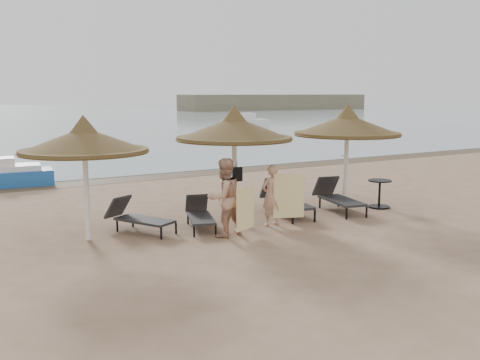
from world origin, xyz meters
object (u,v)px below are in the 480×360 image
object	(u,v)px
lounger_near_left	(200,214)
side_table	(379,195)
lounger_far_left	(137,216)
lounger_far_right	(337,196)
person_left	(224,191)
palapa_right	(347,125)
pedal_boat	(19,175)
lounger_near_right	(284,199)
person_right	(271,190)
palapa_center	(234,129)
palapa_left	(84,141)

from	to	relation	value
lounger_near_left	side_table	distance (m)	5.46
side_table	lounger_far_left	bearing A→B (deg)	172.23
lounger_far_right	person_left	bearing A→B (deg)	-157.05
lounger_near_left	lounger_far_right	bearing A→B (deg)	15.23
palapa_right	pedal_boat	bearing A→B (deg)	130.34
palapa_right	lounger_far_right	distance (m)	1.99
lounger_near_right	person_right	bearing A→B (deg)	-129.80
palapa_center	person_right	world-z (taller)	palapa_center
palapa_left	lounger_far_left	xyz separation A→B (m)	(1.19, 0.19, -1.85)
person_left	lounger_far_left	bearing A→B (deg)	-52.61
lounger_near_left	lounger_near_right	distance (m)	2.62
pedal_boat	side_table	bearing A→B (deg)	-42.82
side_table	person_right	world-z (taller)	person_right
side_table	person_left	world-z (taller)	person_left
palapa_center	person_right	bearing A→B (deg)	-61.69
palapa_right	palapa_left	bearing A→B (deg)	177.43
lounger_far_left	lounger_near_right	bearing A→B (deg)	-32.02
palapa_right	side_table	size ratio (longest dim) A/B	3.74
palapa_center	person_left	size ratio (longest dim) A/B	1.42
lounger_far_left	person_left	xyz separation A→B (m)	(1.58, -1.44, 0.68)
palapa_right	lounger_near_left	bearing A→B (deg)	178.62
palapa_center	side_table	world-z (taller)	palapa_center
palapa_right	person_left	bearing A→B (deg)	-168.07
lounger_near_right	person_right	size ratio (longest dim) A/B	1.23
palapa_left	side_table	xyz separation A→B (m)	(8.09, -0.75, -1.84)
palapa_left	person_right	distance (m)	4.55
palapa_left	lounger_near_right	bearing A→B (deg)	-0.78
side_table	lounger_near_left	bearing A→B (deg)	174.31
lounger_near_left	lounger_near_right	bearing A→B (deg)	21.34
side_table	person_right	bearing A→B (deg)	-176.87
lounger_far_left	lounger_near_right	size ratio (longest dim) A/B	0.85
lounger_near_left	side_table	xyz separation A→B (m)	(5.44, -0.54, 0.04)
palapa_center	person_left	xyz separation A→B (m)	(-0.97, -1.23, -1.30)
person_left	palapa_right	bearing A→B (deg)	-178.22
lounger_far_left	person_right	size ratio (longest dim) A/B	1.04
lounger_far_right	lounger_near_right	bearing A→B (deg)	178.04
lounger_far_left	palapa_center	bearing A→B (deg)	-33.08
palapa_left	person_right	bearing A→B (deg)	-12.81
lounger_far_right	side_table	size ratio (longest dim) A/B	2.60
lounger_far_left	lounger_near_right	world-z (taller)	lounger_near_right
person_left	pedal_boat	world-z (taller)	person_left
palapa_left	side_table	world-z (taller)	palapa_left
palapa_center	side_table	size ratio (longest dim) A/B	3.73
lounger_near_right	side_table	bearing A→B (deg)	-4.54
lounger_far_left	side_table	bearing A→B (deg)	-36.17
lounger_near_right	lounger_far_right	world-z (taller)	lounger_near_right
lounger_near_left	person_left	world-z (taller)	person_left
person_right	pedal_boat	xyz separation A→B (m)	(-4.50, 9.40, -0.50)
person_left	pedal_boat	distance (m)	10.18
palapa_center	lounger_near_left	world-z (taller)	palapa_center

